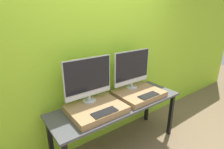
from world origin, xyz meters
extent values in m
cube|color=#9ED12D|center=(0.00, 0.69, 1.30)|extent=(8.00, 0.04, 2.60)
cube|color=#47474C|center=(0.00, 0.31, 0.73)|extent=(1.86, 0.62, 0.03)
cube|color=black|center=(0.87, 0.06, 0.36)|extent=(0.05, 0.05, 0.71)
cube|color=black|center=(-0.87, 0.56, 0.36)|extent=(0.05, 0.05, 0.71)
cube|color=black|center=(0.87, 0.56, 0.36)|extent=(0.05, 0.05, 0.71)
cube|color=#99754C|center=(-0.36, 0.29, 0.78)|extent=(0.65, 0.52, 0.08)
cylinder|color=#B2B2B7|center=(-0.36, 0.45, 0.83)|extent=(0.17, 0.17, 0.01)
cylinder|color=#B2B2B7|center=(-0.36, 0.45, 0.86)|extent=(0.04, 0.04, 0.06)
cube|color=#B2B2B7|center=(-0.36, 0.45, 1.14)|extent=(0.63, 0.02, 0.49)
cube|color=black|center=(-0.36, 0.44, 1.17)|extent=(0.61, 0.00, 0.41)
cube|color=silver|center=(-0.36, 0.44, 0.92)|extent=(0.63, 0.00, 0.06)
cube|color=#2D2D2D|center=(-0.36, 0.10, 0.83)|extent=(0.30, 0.13, 0.01)
cube|color=black|center=(-0.36, 0.10, 0.83)|extent=(0.29, 0.11, 0.00)
cube|color=#99754C|center=(0.36, 0.29, 0.78)|extent=(0.65, 0.52, 0.08)
cylinder|color=#B2B2B7|center=(0.36, 0.45, 0.83)|extent=(0.17, 0.17, 0.01)
cylinder|color=#B2B2B7|center=(0.36, 0.45, 0.86)|extent=(0.04, 0.04, 0.06)
cube|color=#B2B2B7|center=(0.36, 0.45, 1.14)|extent=(0.63, 0.02, 0.49)
cube|color=black|center=(0.36, 0.44, 1.17)|extent=(0.61, 0.00, 0.41)
cube|color=silver|center=(0.36, 0.44, 0.92)|extent=(0.63, 0.00, 0.06)
cube|color=#2D2D2D|center=(0.36, 0.10, 0.83)|extent=(0.30, 0.13, 0.01)
cube|color=black|center=(0.36, 0.10, 0.83)|extent=(0.29, 0.11, 0.00)
camera|label=1|loc=(-1.31, -1.32, 1.87)|focal=28.00mm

